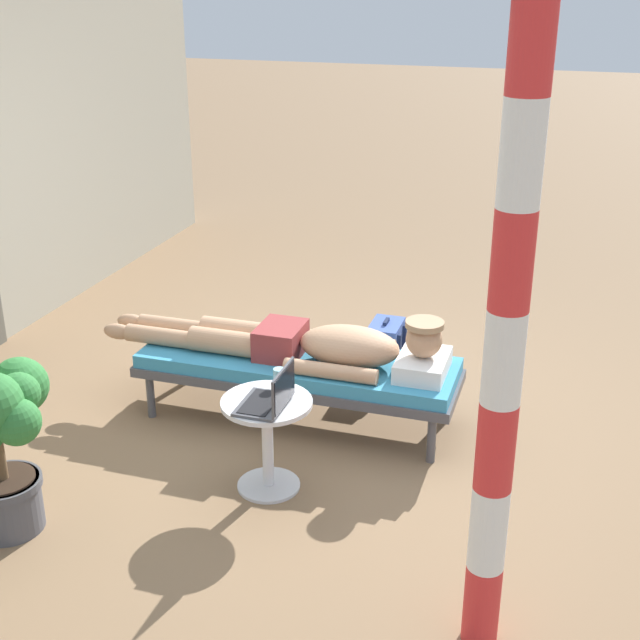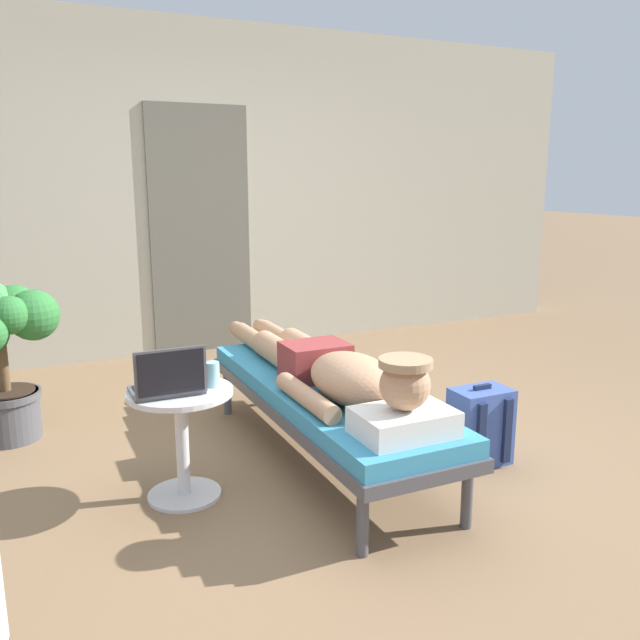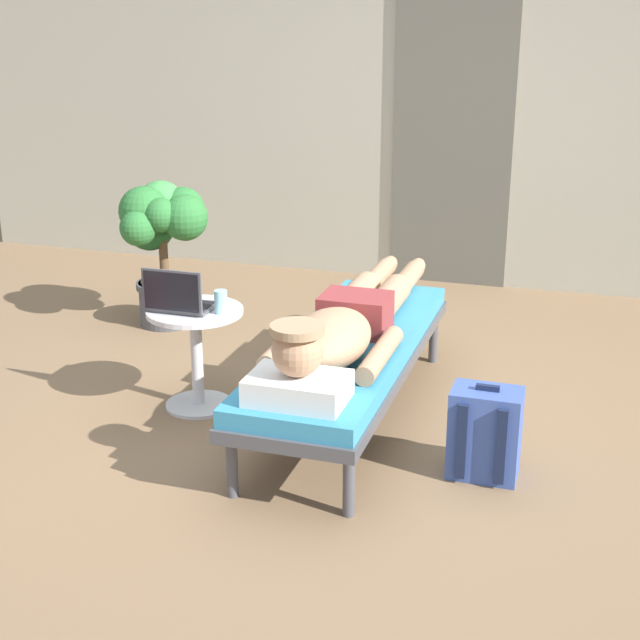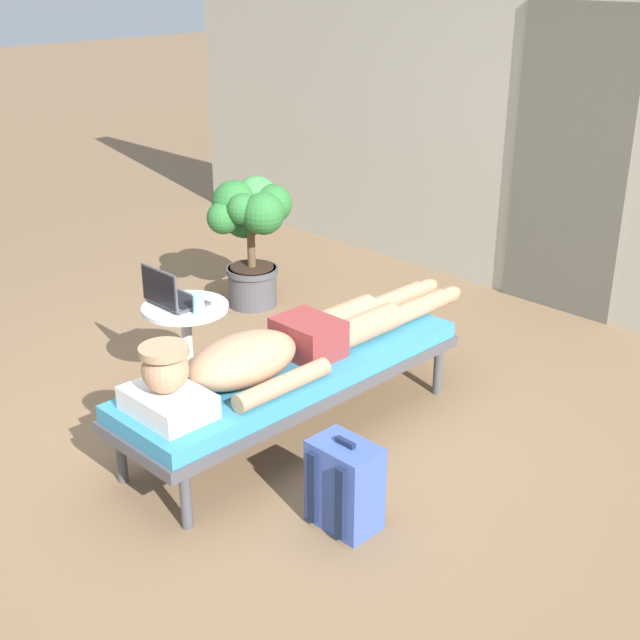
# 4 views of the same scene
# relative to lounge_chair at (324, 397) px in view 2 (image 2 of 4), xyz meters

# --- Properties ---
(ground_plane) EXTENTS (40.00, 40.00, 0.00)m
(ground_plane) POSITION_rel_lounge_chair_xyz_m (-0.08, -0.11, -0.35)
(ground_plane) COLOR #846647
(house_wall_back) EXTENTS (7.60, 0.20, 2.70)m
(house_wall_back) POSITION_rel_lounge_chair_xyz_m (-0.00, 2.59, 1.00)
(house_wall_back) COLOR #B2AD99
(house_wall_back) RESTS_ON ground
(house_door_panel) EXTENTS (0.84, 0.03, 2.04)m
(house_door_panel) POSITION_rel_lounge_chair_xyz_m (0.04, 2.48, 0.67)
(house_door_panel) COLOR #625F54
(house_door_panel) RESTS_ON ground
(lounge_chair) EXTENTS (0.60, 1.96, 0.42)m
(lounge_chair) POSITION_rel_lounge_chair_xyz_m (0.00, 0.00, 0.00)
(lounge_chair) COLOR #4C4C51
(lounge_chair) RESTS_ON ground
(person_reclining) EXTENTS (0.53, 2.17, 0.33)m
(person_reclining) POSITION_rel_lounge_chair_xyz_m (0.00, -0.09, 0.17)
(person_reclining) COLOR white
(person_reclining) RESTS_ON lounge_chair
(side_table) EXTENTS (0.48, 0.48, 0.52)m
(side_table) POSITION_rel_lounge_chair_xyz_m (-0.77, -0.09, 0.01)
(side_table) COLOR silver
(side_table) RESTS_ON ground
(laptop) EXTENTS (0.31, 0.24, 0.23)m
(laptop) POSITION_rel_lounge_chair_xyz_m (-0.83, -0.14, 0.24)
(laptop) COLOR #4C4C51
(laptop) RESTS_ON side_table
(drink_glass) EXTENTS (0.06, 0.06, 0.12)m
(drink_glass) POSITION_rel_lounge_chair_xyz_m (-0.62, -0.11, 0.24)
(drink_glass) COLOR #99D8E5
(drink_glass) RESTS_ON side_table
(backpack) EXTENTS (0.30, 0.26, 0.42)m
(backpack) POSITION_rel_lounge_chair_xyz_m (0.72, -0.37, -0.15)
(backpack) COLOR #3F59A5
(backpack) RESTS_ON ground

